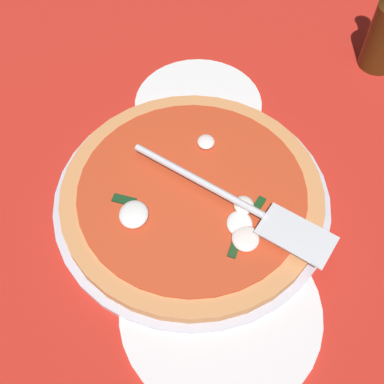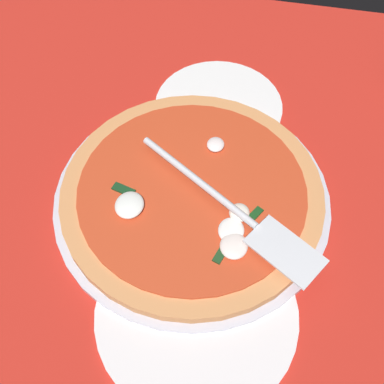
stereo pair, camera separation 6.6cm
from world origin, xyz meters
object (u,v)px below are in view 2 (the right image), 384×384
object	(u,v)px
dinner_plate_left	(218,106)
dinner_plate_right	(197,312)
pizza_server	(233,209)
pizza	(192,193)

from	to	relation	value
dinner_plate_left	dinner_plate_right	bearing A→B (deg)	5.16
pizza_server	pizza	bearing A→B (deg)	-173.89
dinner_plate_right	dinner_plate_left	bearing A→B (deg)	-174.84
dinner_plate_right	pizza_server	distance (cm)	14.08
dinner_plate_right	pizza	distance (cm)	16.79
dinner_plate_left	pizza	world-z (taller)	pizza
dinner_plate_right	pizza	xyz separation A→B (cm)	(-16.25, -3.83, 1.75)
dinner_plate_left	dinner_plate_right	distance (cm)	35.40
dinner_plate_left	pizza_server	size ratio (longest dim) A/B	0.77
dinner_plate_left	dinner_plate_right	xyz separation A→B (cm)	(35.25, 3.19, 0.00)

